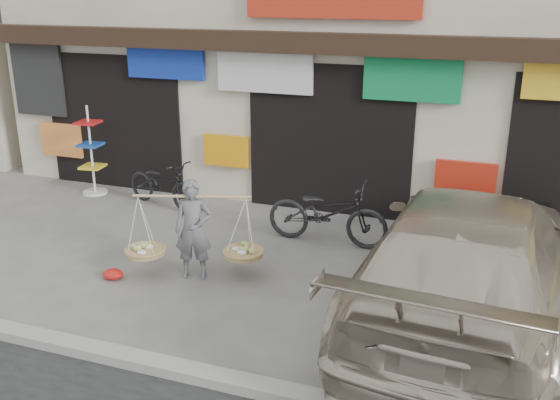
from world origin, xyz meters
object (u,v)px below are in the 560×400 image
(bike_0, at_px, (163,183))
(bike_2, at_px, (327,213))
(display_rack, at_px, (92,159))
(suv, at_px, (469,257))
(street_vendor, at_px, (194,234))

(bike_0, xyz_separation_m, bike_2, (3.40, -0.66, 0.07))
(bike_2, relative_size, display_rack, 1.11)
(suv, bearing_deg, display_rack, -15.14)
(street_vendor, height_order, display_rack, display_rack)
(display_rack, bearing_deg, bike_2, -9.70)
(bike_0, relative_size, suv, 0.29)
(bike_2, height_order, display_rack, display_rack)
(street_vendor, bearing_deg, display_rack, 125.98)
(street_vendor, relative_size, bike_2, 0.96)
(street_vendor, distance_m, bike_0, 3.20)
(suv, bearing_deg, bike_2, -33.00)
(bike_2, xyz_separation_m, display_rack, (-5.10, 0.87, 0.20))
(suv, bearing_deg, street_vendor, 5.99)
(street_vendor, distance_m, bike_2, 2.35)
(bike_2, xyz_separation_m, suv, (2.28, -1.74, 0.31))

